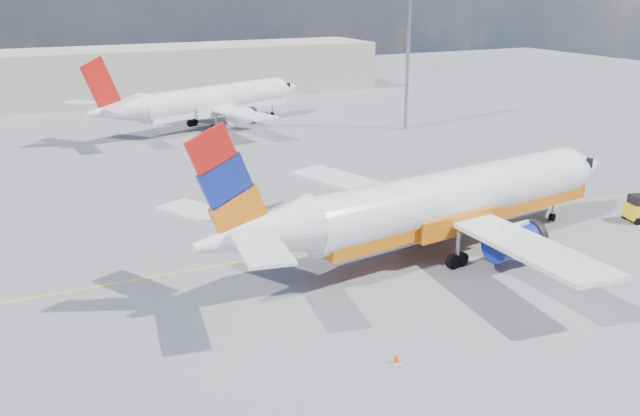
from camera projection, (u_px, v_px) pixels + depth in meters
name	position (u px, v px, depth m)	size (l,w,h in m)	color
ground	(368.00, 257.00, 48.38)	(240.00, 240.00, 0.00)	slate
taxi_line	(347.00, 243.00, 50.94)	(70.00, 0.15, 0.01)	yellow
terminal_main	(163.00, 73.00, 113.48)	(70.00, 14.00, 8.00)	beige
main_jet	(443.00, 202.00, 48.13)	(36.29, 28.29, 10.97)	white
second_jet	(209.00, 101.00, 90.11)	(33.03, 24.96, 10.11)	white
traffic_cone	(397.00, 358.00, 34.87)	(0.39, 0.39, 0.55)	white
floodlight_mast	(409.00, 24.00, 86.70)	(1.57, 1.57, 21.46)	gray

